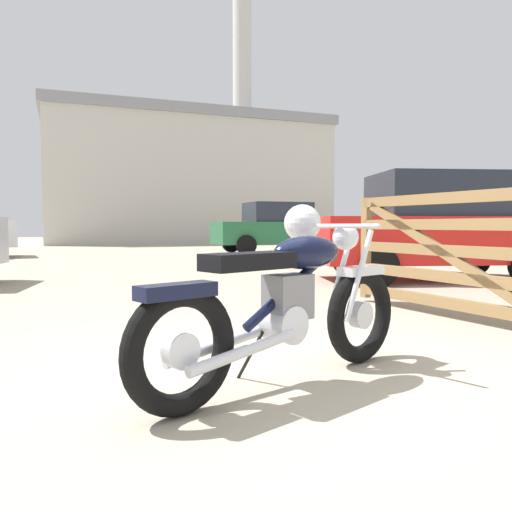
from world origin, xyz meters
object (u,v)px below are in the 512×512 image
at_px(timber_gate, 467,248).
at_px(dark_sedan_left, 277,228).
at_px(white_estate_far, 437,226).
at_px(vintage_motorcycle, 289,299).

height_order(timber_gate, dark_sedan_left, dark_sedan_left).
bearing_deg(white_estate_far, vintage_motorcycle, 57.60).
relative_size(white_estate_far, dark_sedan_left, 0.97).
bearing_deg(dark_sedan_left, vintage_motorcycle, -110.63).
bearing_deg(vintage_motorcycle, white_estate_far, 20.85).
bearing_deg(white_estate_far, dark_sedan_left, -80.04).
height_order(vintage_motorcycle, white_estate_far, white_estate_far).
distance_m(vintage_motorcycle, timber_gate, 2.62).
bearing_deg(dark_sedan_left, white_estate_far, -93.01).
bearing_deg(timber_gate, dark_sedan_left, -21.25).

